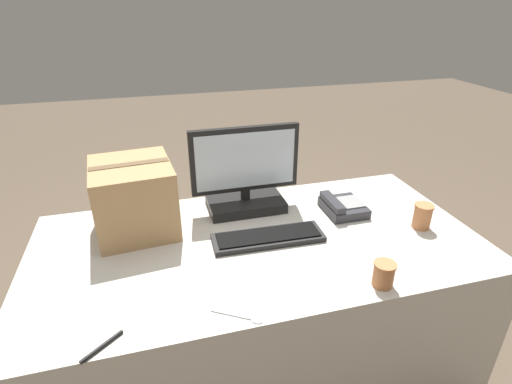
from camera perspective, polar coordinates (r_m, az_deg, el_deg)
ground_plane at (r=2.12m, az=0.32°, el=-23.46°), size 12.00×12.00×0.00m
office_desk at (r=1.86m, az=0.34°, el=-16.29°), size 1.80×0.90×0.72m
monitor at (r=1.81m, az=-1.55°, el=1.88°), size 0.49×0.22×0.39m
keyboard at (r=1.63m, az=1.74°, el=-6.48°), size 0.46×0.15×0.03m
desk_phone at (r=1.87m, az=12.21°, el=-2.06°), size 0.17×0.20×0.07m
paper_cup_left at (r=1.45m, az=17.77°, el=-11.12°), size 0.08×0.08×0.09m
paper_cup_right at (r=1.84m, az=22.68°, el=-3.19°), size 0.08×0.08×0.11m
spoon at (r=1.29m, az=-1.39°, el=-17.54°), size 0.16×0.11×0.00m
cardboard_box at (r=1.72m, az=-16.99°, el=-0.75°), size 0.34×0.37×0.30m
pen_marker at (r=1.29m, az=-21.14°, el=-19.88°), size 0.11×0.10×0.01m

